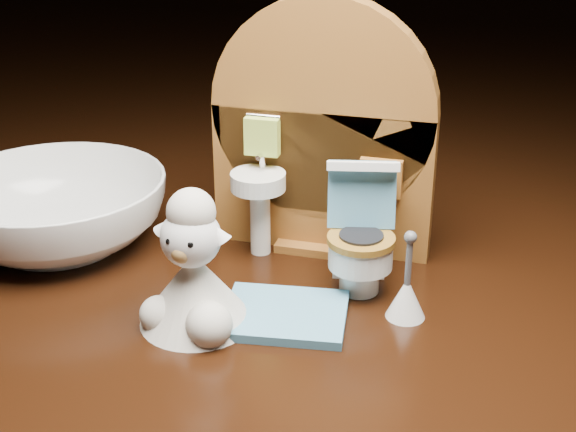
# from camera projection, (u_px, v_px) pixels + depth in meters

# --- Properties ---
(backdrop_panel) EXTENTS (0.13, 0.05, 0.15)m
(backdrop_panel) POSITION_uv_depth(u_px,v_px,m) (321.00, 143.00, 0.46)
(backdrop_panel) COLOR brown
(backdrop_panel) RESTS_ON ground
(toy_toilet) EXTENTS (0.04, 0.05, 0.07)m
(toy_toilet) POSITION_uv_depth(u_px,v_px,m) (360.00, 241.00, 0.44)
(toy_toilet) COLOR white
(toy_toilet) RESTS_ON ground
(bath_mat) EXTENTS (0.07, 0.06, 0.00)m
(bath_mat) POSITION_uv_depth(u_px,v_px,m) (285.00, 315.00, 0.41)
(bath_mat) COLOR #5394B5
(bath_mat) RESTS_ON ground
(toilet_brush) EXTENTS (0.02, 0.02, 0.05)m
(toilet_brush) POSITION_uv_depth(u_px,v_px,m) (406.00, 295.00, 0.41)
(toilet_brush) COLOR white
(toilet_brush) RESTS_ON ground
(plush_lamb) EXTENTS (0.06, 0.06, 0.08)m
(plush_lamb) POSITION_uv_depth(u_px,v_px,m) (194.00, 278.00, 0.40)
(plush_lamb) COLOR beige
(plush_lamb) RESTS_ON ground
(ceramic_bowl) EXTENTS (0.16, 0.16, 0.04)m
(ceramic_bowl) POSITION_uv_depth(u_px,v_px,m) (56.00, 211.00, 0.48)
(ceramic_bowl) COLOR white
(ceramic_bowl) RESTS_ON ground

